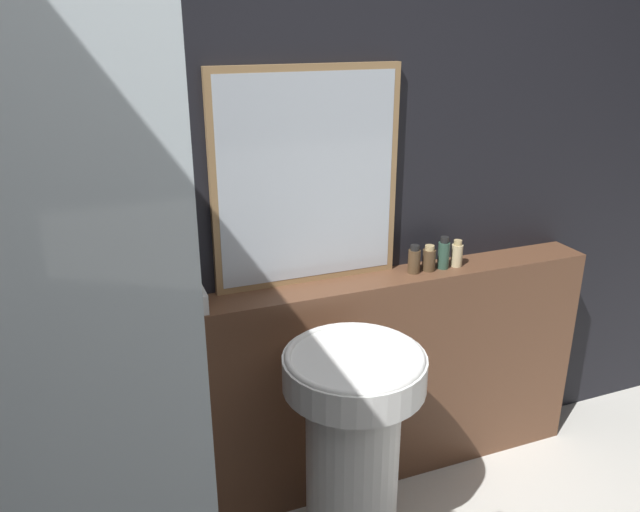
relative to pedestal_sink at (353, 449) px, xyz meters
The scene contains 9 objects.
wall_back 0.92m from the pedestal_sink, 82.59° to the left, with size 8.00×0.06×2.50m.
vanity_counter 0.42m from the pedestal_sink, 80.38° to the left, with size 2.41×0.19×0.97m.
pedestal_sink is the anchor object (origin of this frame).
mirror 1.00m from the pedestal_sink, 88.11° to the left, with size 0.74×0.03×0.83m.
towel_stack 0.83m from the pedestal_sink, 141.69° to the left, with size 0.22×0.17×0.07m.
shampoo_bottle 0.80m from the pedestal_sink, 42.62° to the left, with size 0.05×0.05×0.12m.
conditioner_bottle 0.84m from the pedestal_sink, 38.55° to the left, with size 0.05×0.05×0.11m.
lotion_bottle 0.89m from the pedestal_sink, 35.14° to the left, with size 0.05×0.05×0.14m.
body_wash_bottle 0.93m from the pedestal_sink, 32.34° to the left, with size 0.05×0.05×0.12m.
Camera 1 is at (-0.84, -0.51, 1.95)m, focal length 35.00 mm.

